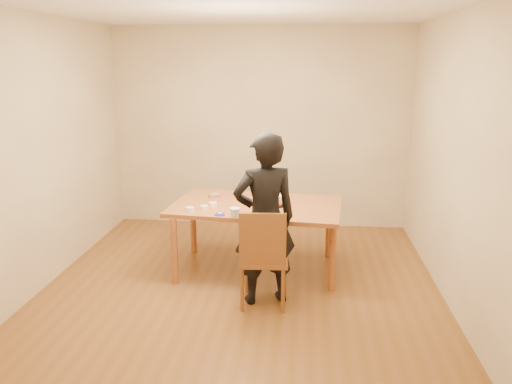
# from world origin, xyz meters

# --- Properties ---
(room_shell) EXTENTS (4.00, 4.50, 2.70)m
(room_shell) POSITION_xyz_m (0.00, 0.34, 1.35)
(room_shell) COLOR brown
(room_shell) RESTS_ON ground
(dining_table) EXTENTS (1.87, 1.22, 0.04)m
(dining_table) POSITION_xyz_m (0.11, 0.63, 0.73)
(dining_table) COLOR brown
(dining_table) RESTS_ON floor
(dining_chair) EXTENTS (0.46, 0.46, 0.04)m
(dining_chair) POSITION_xyz_m (0.26, -0.15, 0.45)
(dining_chair) COLOR brown
(dining_chair) RESTS_ON floor
(cake_plate) EXTENTS (0.31, 0.31, 0.02)m
(cake_plate) POSITION_xyz_m (0.29, 0.63, 0.76)
(cake_plate) COLOR #B21C0B
(cake_plate) RESTS_ON dining_table
(cake) EXTENTS (0.22, 0.22, 0.07)m
(cake) POSITION_xyz_m (0.29, 0.63, 0.81)
(cake) COLOR white
(cake) RESTS_ON cake_plate
(frosting_dome) EXTENTS (0.22, 0.22, 0.03)m
(frosting_dome) POSITION_xyz_m (0.29, 0.63, 0.86)
(frosting_dome) COLOR white
(frosting_dome) RESTS_ON cake
(frosting_tub) EXTENTS (0.10, 0.10, 0.09)m
(frosting_tub) POSITION_xyz_m (-0.06, 0.16, 0.80)
(frosting_tub) COLOR white
(frosting_tub) RESTS_ON dining_table
(frosting_lid) EXTENTS (0.11, 0.11, 0.01)m
(frosting_lid) POSITION_xyz_m (-0.21, 0.21, 0.76)
(frosting_lid) COLOR #1A1BAC
(frosting_lid) RESTS_ON dining_table
(frosting_dollop) EXTENTS (0.04, 0.04, 0.02)m
(frosting_dollop) POSITION_xyz_m (-0.21, 0.21, 0.77)
(frosting_dollop) COLOR white
(frosting_dollop) RESTS_ON frosting_lid
(ramekin_green) EXTENTS (0.09, 0.09, 0.04)m
(ramekin_green) POSITION_xyz_m (-0.54, 0.31, 0.77)
(ramekin_green) COLOR white
(ramekin_green) RESTS_ON dining_table
(ramekin_yellow) EXTENTS (0.08, 0.08, 0.04)m
(ramekin_yellow) POSITION_xyz_m (-0.34, 0.51, 0.77)
(ramekin_yellow) COLOR white
(ramekin_yellow) RESTS_ON dining_table
(ramekin_multi) EXTENTS (0.08, 0.08, 0.04)m
(ramekin_multi) POSITION_xyz_m (-0.41, 0.39, 0.77)
(ramekin_multi) COLOR white
(ramekin_multi) RESTS_ON dining_table
(candy_box_pink) EXTENTS (0.14, 0.11, 0.02)m
(candy_box_pink) POSITION_xyz_m (-0.39, 0.87, 0.76)
(candy_box_pink) COLOR #D131A9
(candy_box_pink) RESTS_ON dining_table
(candy_box_green) EXTENTS (0.13, 0.12, 0.02)m
(candy_box_green) POSITION_xyz_m (-0.40, 0.87, 0.78)
(candy_box_green) COLOR green
(candy_box_green) RESTS_ON candy_box_pink
(spatula) EXTENTS (0.16, 0.09, 0.01)m
(spatula) POSITION_xyz_m (-0.03, 0.22, 0.76)
(spatula) COLOR black
(spatula) RESTS_ON dining_table
(person) EXTENTS (0.69, 0.57, 1.64)m
(person) POSITION_xyz_m (0.26, -0.10, 0.82)
(person) COLOR black
(person) RESTS_ON floor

